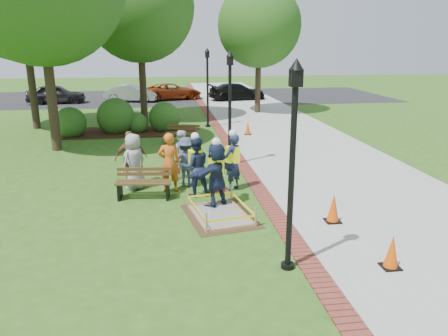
{
  "coord_description": "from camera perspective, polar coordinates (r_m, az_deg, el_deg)",
  "views": [
    {
      "loc": [
        -1.2,
        -10.91,
        4.53
      ],
      "look_at": [
        0.5,
        1.2,
        1.0
      ],
      "focal_mm": 35.0,
      "sensor_mm": 36.0,
      "label": 1
    }
  ],
  "objects": [
    {
      "name": "wet_concrete_pad",
      "position": [
        11.8,
        -0.54,
        -5.26
      ],
      "size": [
        2.08,
        2.57,
        0.55
      ],
      "color": "#47331E",
      "rests_on": "ground"
    },
    {
      "name": "hivis_worker_b",
      "position": [
        13.7,
        1.15,
        1.0
      ],
      "size": [
        0.68,
        0.66,
        1.95
      ],
      "color": "#17273E",
      "rests_on": "ground"
    },
    {
      "name": "casual_person_d",
      "position": [
        14.58,
        -12.07,
        1.28
      ],
      "size": [
        0.64,
        0.5,
        1.78
      ],
      "color": "brown",
      "rests_on": "ground"
    },
    {
      "name": "hivis_worker_c",
      "position": [
        13.18,
        -3.75,
        0.41
      ],
      "size": [
        0.62,
        0.44,
        1.97
      ],
      "color": "#18273F",
      "rests_on": "ground"
    },
    {
      "name": "shrub_c",
      "position": [
        23.34,
        -11.13,
        4.61
      ],
      "size": [
        1.08,
        1.08,
        1.08
      ],
      "primitive_type": "sphere",
      "color": "#244F16",
      "rests_on": "ground"
    },
    {
      "name": "cone_front",
      "position": [
        9.79,
        21.07,
        -10.27
      ],
      "size": [
        0.38,
        0.38,
        0.75
      ],
      "color": "black",
      "rests_on": "ground"
    },
    {
      "name": "toolbox",
      "position": [
        13.6,
        -0.55,
        -2.95
      ],
      "size": [
        0.4,
        0.27,
        0.18
      ],
      "primitive_type": "cube",
      "rotation": [
        0.0,
        0.0,
        -0.2
      ],
      "color": "#A30C1D",
      "rests_on": "ground"
    },
    {
      "name": "brick_edging",
      "position": [
        21.6,
        0.04,
        4.03
      ],
      "size": [
        0.5,
        60.0,
        0.03
      ],
      "primitive_type": "cube",
      "color": "maroon",
      "rests_on": "ground"
    },
    {
      "name": "tree_right",
      "position": [
        29.26,
        4.61,
        18.08
      ],
      "size": [
        5.33,
        5.33,
        8.24
      ],
      "color": "#3D2D1E",
      "rests_on": "ground"
    },
    {
      "name": "parking_lot",
      "position": [
        38.2,
        -6.21,
        9.21
      ],
      "size": [
        36.0,
        12.0,
        0.01
      ],
      "primitive_type": "cube",
      "color": "black",
      "rests_on": "ground"
    },
    {
      "name": "casual_person_b",
      "position": [
        13.65,
        -7.17,
        0.71
      ],
      "size": [
        0.62,
        0.41,
        1.87
      ],
      "color": "#D65C19",
      "rests_on": "ground"
    },
    {
      "name": "casual_person_c",
      "position": [
        15.06,
        -5.66,
        1.81
      ],
      "size": [
        0.56,
        0.39,
        1.66
      ],
      "color": "silver",
      "rests_on": "ground"
    },
    {
      "name": "parked_car_d",
      "position": [
        36.06,
        1.73,
        8.88
      ],
      "size": [
        2.71,
        4.76,
        1.46
      ],
      "primitive_type": "imported",
      "rotation": [
        0.0,
        0.0,
        1.75
      ],
      "color": "black",
      "rests_on": "ground"
    },
    {
      "name": "shrub_a",
      "position": [
        23.15,
        -19.29,
        3.91
      ],
      "size": [
        1.59,
        1.59,
        1.59
      ],
      "primitive_type": "sphere",
      "color": "#244F16",
      "rests_on": "ground"
    },
    {
      "name": "lamp_far",
      "position": [
        24.12,
        -2.17,
        11.22
      ],
      "size": [
        0.28,
        0.28,
        4.26
      ],
      "color": "black",
      "rests_on": "ground"
    },
    {
      "name": "mulch_bed",
      "position": [
        23.42,
        -12.28,
        4.63
      ],
      "size": [
        7.0,
        3.0,
        0.05
      ],
      "primitive_type": "cube",
      "color": "#381E0F",
      "rests_on": "ground"
    },
    {
      "name": "shrub_d",
      "position": [
        23.53,
        -7.72,
        4.85
      ],
      "size": [
        1.65,
        1.65,
        1.65
      ],
      "primitive_type": "sphere",
      "color": "#244F16",
      "rests_on": "ground"
    },
    {
      "name": "ground",
      "position": [
        11.88,
        -1.59,
        -6.33
      ],
      "size": [
        100.0,
        100.0,
        0.0
      ],
      "primitive_type": "plane",
      "color": "#285116",
      "rests_on": "ground"
    },
    {
      "name": "cone_far",
      "position": [
        22.22,
        3.13,
        5.19
      ],
      "size": [
        0.35,
        0.35,
        0.69
      ],
      "color": "black",
      "rests_on": "ground"
    },
    {
      "name": "bench_near",
      "position": [
        13.34,
        -10.42,
        -2.73
      ],
      "size": [
        1.7,
        0.73,
        0.89
      ],
      "color": "brown",
      "rests_on": "ground"
    },
    {
      "name": "hivis_worker_a",
      "position": [
        12.3,
        -1.0,
        -0.65
      ],
      "size": [
        0.7,
        0.66,
        2.0
      ],
      "color": "#1D204B",
      "rests_on": "ground"
    },
    {
      "name": "casual_person_a",
      "position": [
        14.06,
        -11.67,
        0.8
      ],
      "size": [
        0.67,
        0.67,
        1.8
      ],
      "color": "#989898",
      "rests_on": "ground"
    },
    {
      "name": "lamp_near",
      "position": [
        8.53,
        8.95,
        2.0
      ],
      "size": [
        0.28,
        0.28,
        4.26
      ],
      "color": "black",
      "rests_on": "ground"
    },
    {
      "name": "shrub_b",
      "position": [
        23.49,
        -13.81,
        4.52
      ],
      "size": [
        1.94,
        1.94,
        1.94
      ],
      "primitive_type": "sphere",
      "color": "#244F16",
      "rests_on": "ground"
    },
    {
      "name": "casual_person_e",
      "position": [
        14.15,
        -4.99,
        0.79
      ],
      "size": [
        0.55,
        0.39,
        1.62
      ],
      "color": "#36415F",
      "rests_on": "ground"
    },
    {
      "name": "parked_car_b",
      "position": [
        35.67,
        -11.94,
        8.46
      ],
      "size": [
        2.86,
        4.82,
        1.47
      ],
      "primitive_type": "imported",
      "rotation": [
        0.0,
        0.0,
        1.36
      ],
      "color": "#96969A",
      "rests_on": "ground"
    },
    {
      "name": "parked_car_a",
      "position": [
        36.26,
        -20.96,
        7.87
      ],
      "size": [
        2.58,
        5.04,
        1.59
      ],
      "primitive_type": "imported",
      "rotation": [
        0.0,
        0.0,
        1.67
      ],
      "color": "black",
      "rests_on": "ground"
    },
    {
      "name": "sidewalk",
      "position": [
        22.27,
        8.37,
        4.22
      ],
      "size": [
        6.0,
        60.0,
        0.02
      ],
      "primitive_type": "cube",
      "color": "#9E9E99",
      "rests_on": "ground"
    },
    {
      "name": "cone_back",
      "position": [
        11.71,
        14.1,
        -5.19
      ],
      "size": [
        0.39,
        0.39,
        0.78
      ],
      "color": "black",
      "rests_on": "ground"
    },
    {
      "name": "tree_back",
      "position": [
        26.74,
        -11.06,
        20.01
      ],
      "size": [
        6.3,
        6.3,
        9.65
      ],
      "color": "#3D2D1E",
      "rests_on": "ground"
    },
    {
      "name": "shrub_e",
      "position": [
        24.19,
        -12.33,
        4.94
      ],
      "size": [
        0.92,
        0.92,
        0.92
      ],
      "primitive_type": "sphere",
      "color": "#244F16",
      "rests_on": "ground"
    },
    {
      "name": "lamp_mid",
      "position": [
        16.23,
        0.77,
        8.84
      ],
      "size": [
        0.28,
        0.28,
        4.26
      ],
      "color": "black",
      "rests_on": "ground"
    },
    {
      "name": "bench_far",
      "position": [
        20.33,
        -5.48,
        3.95
      ],
      "size": [
        1.68,
        0.99,
        0.87
      ],
      "color": "brown",
      "rests_on": "ground"
    },
    {
      "name": "parked_car_c",
      "position": [
        36.54,
        -6.7,
        8.87
      ],
      "size": [
        2.89,
        4.72,
        1.43
      ],
      "primitive_type": "imported",
      "rotation": [
        0.0,
        0.0,
        1.81
      ],
      "color": "maroon",
      "rests_on": "ground"
    }
  ]
}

